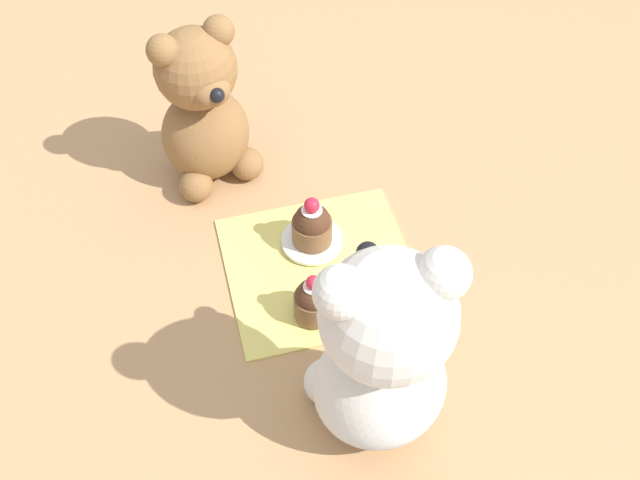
# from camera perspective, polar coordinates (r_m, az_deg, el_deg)

# --- Properties ---
(ground_plane) EXTENTS (4.00, 4.00, 0.00)m
(ground_plane) POSITION_cam_1_polar(r_m,az_deg,el_deg) (0.92, -0.00, -2.19)
(ground_plane) COLOR tan
(knitted_placemat) EXTENTS (0.23, 0.22, 0.01)m
(knitted_placemat) POSITION_cam_1_polar(r_m,az_deg,el_deg) (0.92, -0.00, -2.08)
(knitted_placemat) COLOR #E0D166
(knitted_placemat) RESTS_ON ground_plane
(teddy_bear_cream) EXTENTS (0.14, 0.14, 0.27)m
(teddy_bear_cream) POSITION_cam_1_polar(r_m,az_deg,el_deg) (0.71, 4.76, -8.56)
(teddy_bear_cream) COLOR silver
(teddy_bear_cream) RESTS_ON ground_plane
(teddy_bear_tan) EXTENTS (0.14, 0.13, 0.23)m
(teddy_bear_tan) POSITION_cam_1_polar(r_m,az_deg,el_deg) (0.97, -8.90, 9.72)
(teddy_bear_tan) COLOR olive
(teddy_bear_tan) RESTS_ON ground_plane
(cupcake_near_cream_bear) EXTENTS (0.05, 0.05, 0.07)m
(cupcake_near_cream_bear) POSITION_cam_1_polar(r_m,az_deg,el_deg) (0.86, -0.50, -4.59)
(cupcake_near_cream_bear) COLOR brown
(cupcake_near_cream_bear) RESTS_ON knitted_placemat
(saucer_plate) EXTENTS (0.08, 0.08, 0.01)m
(saucer_plate) POSITION_cam_1_polar(r_m,az_deg,el_deg) (0.94, -0.48, -0.01)
(saucer_plate) COLOR white
(saucer_plate) RESTS_ON knitted_placemat
(cupcake_near_tan_bear) EXTENTS (0.05, 0.05, 0.07)m
(cupcake_near_tan_bear) POSITION_cam_1_polar(r_m,az_deg,el_deg) (0.92, -0.50, 1.17)
(cupcake_near_tan_bear) COLOR brown
(cupcake_near_tan_bear) RESTS_ON saucer_plate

